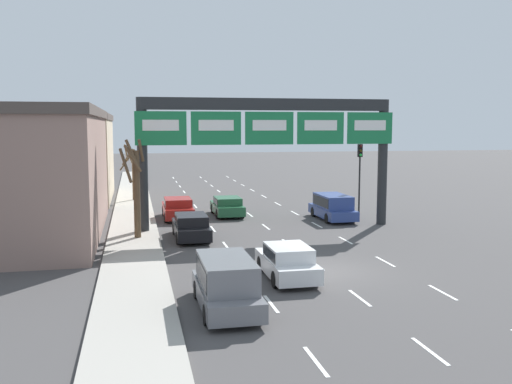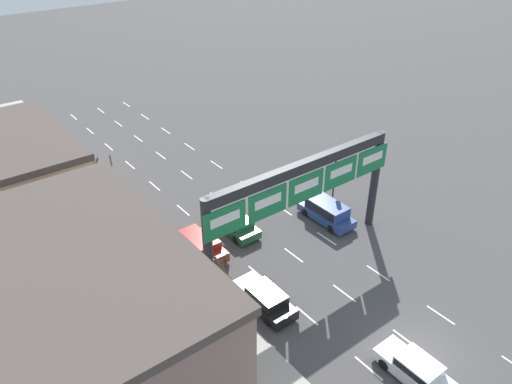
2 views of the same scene
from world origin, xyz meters
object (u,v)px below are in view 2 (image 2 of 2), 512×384
(tree_bare_closest, at_px, (104,179))
(car_white, at_px, (415,368))
(car_black, at_px, (265,298))
(traffic_light_near_gantry, at_px, (336,163))
(sign_gantry, at_px, (303,189))
(car_green, at_px, (236,224))
(car_red, at_px, (201,244))
(suv_blue, at_px, (327,210))
(tree_bare_second, at_px, (222,288))

(tree_bare_closest, bearing_deg, car_white, -76.70)
(car_black, distance_m, traffic_light_near_gantry, 14.38)
(sign_gantry, distance_m, car_green, 7.66)
(car_black, distance_m, car_red, 7.06)
(suv_blue, relative_size, traffic_light_near_gantry, 0.98)
(sign_gantry, bearing_deg, traffic_light_near_gantry, 29.29)
(suv_blue, relative_size, car_white, 1.13)
(car_white, bearing_deg, car_black, 108.37)
(car_white, bearing_deg, sign_gantry, 80.61)
(car_red, bearing_deg, traffic_light_near_gantry, -2.47)
(sign_gantry, height_order, tree_bare_second, sign_gantry)
(tree_bare_closest, distance_m, tree_bare_second, 16.55)
(sign_gantry, bearing_deg, car_white, -99.39)
(car_red, height_order, tree_bare_second, tree_bare_second)
(tree_bare_closest, bearing_deg, car_green, -55.09)
(sign_gantry, distance_m, traffic_light_near_gantry, 9.06)
(car_green, height_order, car_red, car_red)
(sign_gantry, bearing_deg, car_green, 106.57)
(car_black, bearing_deg, car_white, -71.63)
(car_black, xyz_separation_m, traffic_light_near_gantry, (12.52, 6.51, 2.77))
(car_red, bearing_deg, sign_gantry, -43.52)
(traffic_light_near_gantry, distance_m, tree_bare_second, 16.67)
(suv_blue, bearing_deg, car_black, -154.99)
(sign_gantry, height_order, car_green, sign_gantry)
(sign_gantry, bearing_deg, car_black, -155.47)
(sign_gantry, relative_size, tree_bare_closest, 3.15)
(car_black, height_order, tree_bare_closest, tree_bare_closest)
(traffic_light_near_gantry, xyz_separation_m, tree_bare_closest, (-15.62, 10.30, -0.77))
(suv_blue, distance_m, car_white, 15.30)
(suv_blue, xyz_separation_m, car_red, (-10.07, 2.46, -0.17))
(traffic_light_near_gantry, bearing_deg, sign_gantry, -150.71)
(suv_blue, distance_m, tree_bare_closest, 17.90)
(car_red, height_order, car_white, car_red)
(sign_gantry, distance_m, tree_bare_closest, 16.91)
(traffic_light_near_gantry, bearing_deg, car_green, 172.81)
(car_black, relative_size, tree_bare_second, 0.87)
(tree_bare_second, bearing_deg, tree_bare_closest, 90.62)
(car_black, distance_m, car_green, 8.34)
(car_white, bearing_deg, tree_bare_second, 122.49)
(traffic_light_near_gantry, relative_size, tree_bare_closest, 1.00)
(car_white, distance_m, tree_bare_closest, 26.67)
(sign_gantry, xyz_separation_m, tree_bare_closest, (-7.99, 14.58, -3.11))
(suv_blue, bearing_deg, sign_gantry, -154.52)
(tree_bare_closest, xyz_separation_m, tree_bare_second, (0.18, -16.55, 0.22))
(car_green, height_order, tree_bare_second, tree_bare_second)
(car_black, height_order, car_white, car_white)
(car_black, relative_size, car_white, 1.09)
(suv_blue, height_order, traffic_light_near_gantry, traffic_light_near_gantry)
(suv_blue, height_order, car_green, suv_blue)
(suv_blue, bearing_deg, car_white, -116.59)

